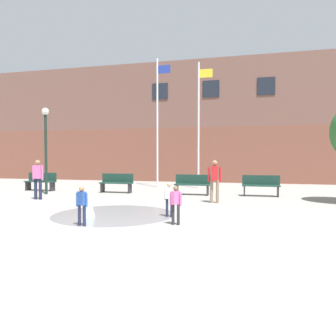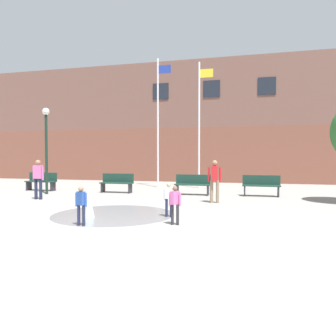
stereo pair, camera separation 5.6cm
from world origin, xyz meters
name	(u,v)px [view 2 (the right image)]	position (x,y,z in m)	size (l,w,h in m)	color
ground_plane	(105,250)	(0.00, 0.00, 0.00)	(100.00, 100.00, 0.00)	gray
library_building	(216,125)	(0.00, 19.37, 4.13)	(36.00, 6.05, 8.26)	brown
splash_fountain	(104,211)	(-1.57, 3.28, 0.15)	(3.61, 3.61, 0.71)	gray
park_bench_left_of_flagpoles	(41,181)	(-7.75, 9.01, 0.48)	(1.60, 0.44, 0.91)	#28282D
park_bench_under_left_flagpole	(117,183)	(-3.65, 9.07, 0.48)	(1.60, 0.44, 0.91)	#28282D
park_bench_center	(193,184)	(0.04, 9.05, 0.48)	(1.60, 0.44, 0.91)	#28282D
park_bench_under_right_flagpole	(261,185)	(3.02, 9.26, 0.48)	(1.60, 0.44, 0.91)	#28282D
child_running	(81,203)	(-1.49, 1.81, 0.58)	(0.31, 0.19, 0.99)	#1E233D
child_with_pink_shirt	(169,197)	(0.32, 3.53, 0.58)	(0.31, 0.15, 0.99)	#1E233D
child_in_fountain	(175,202)	(0.74, 2.51, 0.58)	(0.31, 0.24, 0.99)	#28282D
adult_in_red	(38,176)	(-5.73, 5.97, 0.93)	(0.50, 0.23, 1.59)	#1E233D
adult_near_bench	(215,178)	(1.27, 6.70, 0.93)	(0.50, 0.37, 1.59)	#89755B
flagpole_left	(158,119)	(-2.50, 12.28, 3.85)	(0.80, 0.10, 7.22)	silver
flagpole_right	(200,121)	(-0.16, 12.28, 3.66)	(0.80, 0.10, 6.85)	silver
lamp_post_left_lane	(46,138)	(-6.53, 7.68, 2.57)	(0.32, 0.32, 3.95)	#192D23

